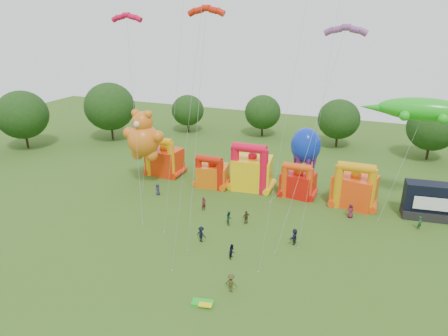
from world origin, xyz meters
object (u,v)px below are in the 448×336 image
(teddy_bear_kite, at_px, (143,140))
(stage_trailer, at_px, (434,202))
(octopus_kite, at_px, (298,164))
(bouncy_castle_2, at_px, (252,171))
(spectator_4, at_px, (246,217))
(spectator_0, at_px, (158,189))
(bouncy_castle_0, at_px, (164,160))
(gecko_kite, at_px, (408,149))

(teddy_bear_kite, bearing_deg, stage_trailer, 5.73)
(stage_trailer, bearing_deg, octopus_kite, 175.94)
(octopus_kite, bearing_deg, bouncy_castle_2, -174.21)
(octopus_kite, height_order, spectator_4, octopus_kite)
(spectator_0, distance_m, spectator_4, 15.35)
(bouncy_castle_0, height_order, spectator_4, bouncy_castle_0)
(teddy_bear_kite, distance_m, spectator_0, 7.84)
(teddy_bear_kite, xyz_separation_m, spectator_0, (3.61, -2.72, -6.40))
(bouncy_castle_2, height_order, teddy_bear_kite, teddy_bear_kite)
(bouncy_castle_2, xyz_separation_m, spectator_4, (2.84, -10.97, -1.93))
(stage_trailer, xyz_separation_m, gecko_kite, (-4.01, 0.91, 6.35))
(bouncy_castle_2, relative_size, stage_trailer, 0.99)
(bouncy_castle_2, distance_m, octopus_kite, 7.02)
(gecko_kite, bearing_deg, spectator_4, -147.95)
(bouncy_castle_2, bearing_deg, gecko_kite, 0.83)
(teddy_bear_kite, distance_m, gecko_kite, 36.91)
(stage_trailer, height_order, gecko_kite, gecko_kite)
(bouncy_castle_0, distance_m, octopus_kite, 22.17)
(bouncy_castle_2, xyz_separation_m, octopus_kite, (6.74, 0.68, 1.81))
(bouncy_castle_2, height_order, spectator_0, bouncy_castle_2)
(gecko_kite, distance_m, spectator_0, 34.70)
(gecko_kite, bearing_deg, stage_trailer, -12.72)
(teddy_bear_kite, relative_size, gecko_kite, 0.79)
(bouncy_castle_2, bearing_deg, teddy_bear_kite, -163.42)
(gecko_kite, distance_m, spectator_4, 22.62)
(bouncy_castle_0, distance_m, stage_trailer, 40.20)
(bouncy_castle_0, relative_size, spectator_0, 3.85)
(bouncy_castle_0, height_order, teddy_bear_kite, teddy_bear_kite)
(octopus_kite, relative_size, spectator_4, 5.43)
(teddy_bear_kite, xyz_separation_m, gecko_kite, (36.54, 4.98, 1.39))
(bouncy_castle_2, height_order, stage_trailer, bouncy_castle_2)
(stage_trailer, height_order, spectator_0, stage_trailer)
(stage_trailer, distance_m, spectator_4, 24.39)
(stage_trailer, xyz_separation_m, spectator_0, (-36.95, -6.78, -1.44))
(gecko_kite, bearing_deg, octopus_kite, 178.45)
(stage_trailer, bearing_deg, bouncy_castle_0, 178.70)
(bouncy_castle_0, height_order, octopus_kite, octopus_kite)
(spectator_0, bearing_deg, teddy_bear_kite, 162.37)
(bouncy_castle_2, xyz_separation_m, stage_trailer, (24.86, -0.60, -0.53))
(teddy_bear_kite, relative_size, octopus_kite, 1.22)
(gecko_kite, xyz_separation_m, spectator_0, (-32.93, -7.69, -7.79))
(bouncy_castle_2, bearing_deg, octopus_kite, 5.79)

